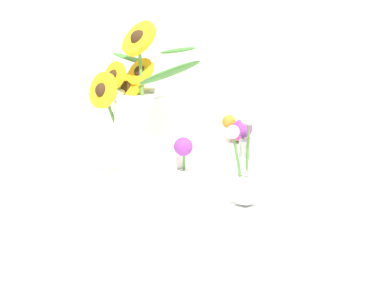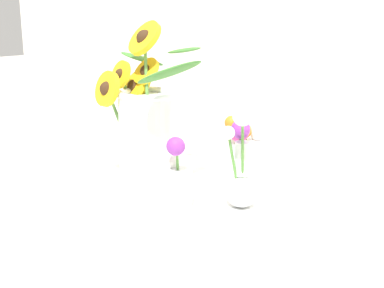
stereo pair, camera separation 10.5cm
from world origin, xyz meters
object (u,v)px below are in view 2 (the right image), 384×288
(serving_tray, at_px, (192,196))
(vase_small_back, at_px, (245,153))
(mason_jar_sunflowers, at_px, (146,123))
(vase_small_center, at_px, (173,181))
(vase_bulb_right, at_px, (241,169))

(serving_tray, relative_size, vase_small_back, 3.53)
(mason_jar_sunflowers, height_order, vase_small_center, mason_jar_sunflowers)
(serving_tray, height_order, vase_bulb_right, vase_bulb_right)
(mason_jar_sunflowers, relative_size, vase_bulb_right, 1.68)
(mason_jar_sunflowers, distance_m, vase_bulb_right, 0.25)
(vase_bulb_right, height_order, vase_small_back, vase_bulb_right)
(serving_tray, relative_size, vase_small_center, 3.56)
(mason_jar_sunflowers, bearing_deg, vase_bulb_right, 6.68)
(serving_tray, bearing_deg, vase_small_center, -62.68)
(vase_small_back, bearing_deg, serving_tray, -103.84)
(vase_small_center, height_order, vase_bulb_right, vase_bulb_right)
(serving_tray, xyz_separation_m, vase_small_back, (0.03, 0.12, 0.07))
(vase_small_center, bearing_deg, vase_bulb_right, 52.59)
(vase_small_center, bearing_deg, serving_tray, 117.32)
(vase_bulb_right, relative_size, vase_small_back, 1.36)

